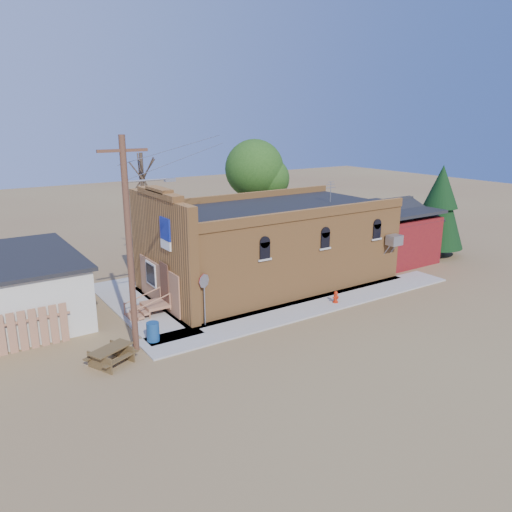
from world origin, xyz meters
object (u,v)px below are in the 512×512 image
picnic_table (111,354)px  stop_sign (204,286)px  brick_bar (268,246)px  trash_barrel (153,332)px  fire_hydrant (336,297)px  utility_pole (130,242)px

picnic_table → stop_sign: bearing=-10.1°
brick_bar → picnic_table: brick_bar is taller
brick_bar → stop_sign: (-6.20, -3.69, -0.30)m
stop_sign → trash_barrel: stop_sign is taller
fire_hydrant → picnic_table: fire_hydrant is taller
brick_bar → stop_sign: brick_bar is taller
stop_sign → trash_barrel: 3.16m
stop_sign → picnic_table: stop_sign is taller
fire_hydrant → trash_barrel: (-9.97, 0.91, 0.11)m
utility_pole → picnic_table: 4.56m
fire_hydrant → picnic_table: 12.17m
utility_pole → picnic_table: utility_pole is taller
fire_hydrant → utility_pole: bearing=172.4°
fire_hydrant → stop_sign: (-7.22, 1.21, 1.64)m
brick_bar → utility_pole: size_ratio=1.82×
utility_pole → fire_hydrant: utility_pole is taller
utility_pole → stop_sign: 4.55m
brick_bar → trash_barrel: 9.96m
brick_bar → picnic_table: (-11.14, -4.99, -1.87)m
brick_bar → fire_hydrant: size_ratio=25.21×
fire_hydrant → stop_sign: stop_sign is taller
picnic_table → utility_pole: bearing=2.5°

